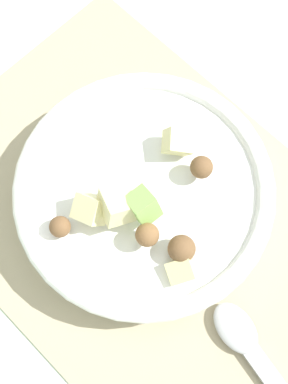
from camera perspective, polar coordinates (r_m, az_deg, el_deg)
ground_plane at (r=0.60m, az=0.55°, el=-3.22°), size 2.40×2.40×0.00m
placemat at (r=0.60m, az=0.55°, el=-3.14°), size 0.50×0.34×0.01m
salad_bowl at (r=0.57m, az=0.00°, el=-0.24°), size 0.27×0.27×0.10m
serving_spoon at (r=0.58m, az=12.15°, el=-17.16°), size 0.22×0.07×0.01m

